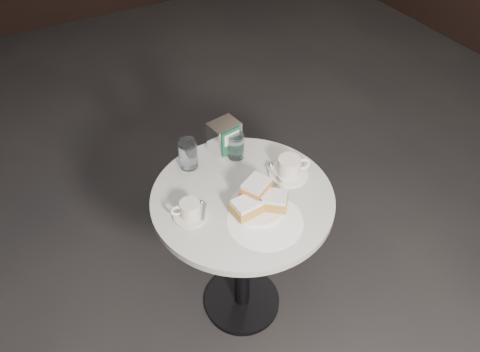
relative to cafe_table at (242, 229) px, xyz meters
name	(u,v)px	position (x,y,z in m)	size (l,w,h in m)	color
ground	(242,302)	(0.00, 0.00, -0.55)	(7.00, 7.00, 0.00)	black
cafe_table	(242,229)	(0.00, 0.00, 0.00)	(0.70, 0.70, 0.74)	black
sugar_spill	(265,221)	(0.01, -0.15, 0.20)	(0.28, 0.28, 0.00)	white
beignet_plate	(258,201)	(0.02, -0.08, 0.23)	(0.25, 0.25, 0.10)	white
coffee_cup_left	(190,210)	(-0.22, 0.00, 0.23)	(0.16, 0.16, 0.07)	beige
coffee_cup_right	(289,168)	(0.22, 0.01, 0.23)	(0.20, 0.20, 0.08)	white
water_glass_left	(188,154)	(-0.11, 0.25, 0.26)	(0.09, 0.09, 0.12)	white
water_glass_right	(236,146)	(0.09, 0.21, 0.25)	(0.08, 0.08, 0.11)	white
napkin_dispenser	(225,137)	(0.07, 0.27, 0.27)	(0.13, 0.11, 0.14)	white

